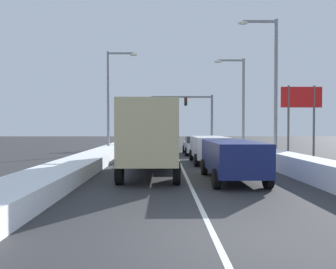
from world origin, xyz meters
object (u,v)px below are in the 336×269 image
Objects in this scene: sedan_charcoal_center_lane_second at (156,148)px; street_lamp_right_near at (271,78)px; sedan_silver_right_lane_third at (196,145)px; street_lamp_left_mid at (112,93)px; street_lamp_right_mid at (239,97)px; suv_white_right_lane_second at (209,147)px; suv_navy_right_lane_nearest at (232,157)px; suv_black_center_lane_third at (157,141)px; roadside_sign_right at (301,105)px; traffic_light_gantry at (193,109)px; box_truck_center_lane_nearest at (150,135)px.

street_lamp_right_near is at bearing -12.43° from sedan_charcoal_center_lane_second.
street_lamp_left_mid is at bearing 171.07° from sedan_silver_right_lane_third.
sedan_silver_right_lane_third is 0.51× the size of street_lamp_left_mid.
suv_white_right_lane_second is at bearing -116.51° from street_lamp_right_mid.
street_lamp_left_mid is at bearing 133.58° from suv_white_right_lane_second.
street_lamp_right_mid reaches higher than suv_white_right_lane_second.
suv_black_center_lane_third is (-3.49, 15.09, 0.00)m from suv_navy_right_lane_nearest.
street_lamp_left_mid is (-7.31, 14.20, 4.20)m from suv_navy_right_lane_nearest.
roadside_sign_right is at bearing -11.29° from street_lamp_left_mid.
roadside_sign_right is at bearing 54.95° from suv_navy_right_lane_nearest.
street_lamp_right_mid is 1.48× the size of roadside_sign_right.
street_lamp_left_mid reaches higher than street_lamp_right_mid.
suv_navy_right_lane_nearest reaches higher than sedan_charcoal_center_lane_second.
suv_white_right_lane_second is 1.00× the size of suv_black_center_lane_third.
roadside_sign_right is (7.86, 4.63, 3.00)m from suv_white_right_lane_second.
suv_navy_right_lane_nearest is 25.40m from traffic_light_gantry.
traffic_light_gantry is at bearing 75.46° from sedan_charcoal_center_lane_second.
sedan_charcoal_center_lane_second is at bearing 110.46° from suv_navy_right_lane_nearest.
sedan_charcoal_center_lane_second is 0.60× the size of traffic_light_gantry.
traffic_light_gantry is at bearing 104.69° from street_lamp_right_mid.
street_lamp_right_mid is at bearing 94.72° from street_lamp_right_near.
suv_white_right_lane_second is at bearing -37.78° from sedan_charcoal_center_lane_second.
street_lamp_right_mid is (7.15, -1.17, 3.87)m from suv_black_center_lane_third.
box_truck_center_lane_nearest is 10.32m from street_lamp_right_near.
street_lamp_right_near reaches higher than traffic_light_gantry.
box_truck_center_lane_nearest is 14.96m from roadside_sign_right.
street_lamp_right_near is at bearing 37.29° from box_truck_center_lane_nearest.
street_lamp_right_near reaches higher than box_truck_center_lane_nearest.
street_lamp_left_mid is at bearing 168.71° from roadside_sign_right.
sedan_silver_right_lane_third is 11.97m from box_truck_center_lane_nearest.
box_truck_center_lane_nearest is at bearing -139.94° from roadside_sign_right.
street_lamp_right_mid is (3.66, 13.92, 3.87)m from suv_navy_right_lane_nearest.
suv_white_right_lane_second is 9.11m from street_lamp_right_mid.
street_lamp_left_mid is (-7.29, 7.66, 4.20)m from suv_white_right_lane_second.
sedan_silver_right_lane_third is 5.69m from street_lamp_right_mid.
street_lamp_right_mid reaches higher than traffic_light_gantry.
suv_black_center_lane_third is at bearing 112.08° from suv_white_right_lane_second.
street_lamp_left_mid is at bearing 127.74° from sedan_charcoal_center_lane_second.
street_lamp_right_near is (3.47, -17.65, 1.00)m from traffic_light_gantry.
sedan_silver_right_lane_third is (-0.16, 13.07, -0.25)m from suv_navy_right_lane_nearest.
suv_white_right_lane_second is at bearing -167.17° from street_lamp_right_near.
suv_black_center_lane_third is (0.01, 13.45, -0.88)m from box_truck_center_lane_nearest.
traffic_light_gantry reaches higher than box_truck_center_lane_nearest.
street_lamp_left_mid is at bearing 149.78° from street_lamp_right_near.
suv_white_right_lane_second is 9.23m from suv_black_center_lane_third.
suv_navy_right_lane_nearest and suv_white_right_lane_second have the same top height.
roadside_sign_right is (11.26, 1.99, 3.25)m from sedan_charcoal_center_lane_second.
suv_white_right_lane_second is 1.09× the size of sedan_silver_right_lane_third.
street_lamp_right_mid reaches higher than suv_navy_right_lane_nearest.
suv_black_center_lane_third is at bearing 103.01° from suv_navy_right_lane_nearest.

